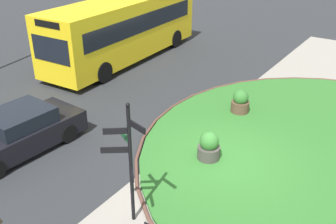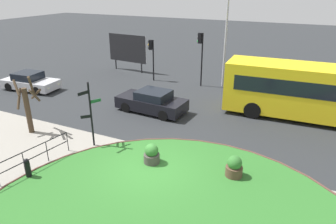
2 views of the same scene
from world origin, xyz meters
TOP-DOWN VIEW (x-y plane):
  - ground at (0.00, 0.00)m, footprint 120.00×120.00m
  - sidewalk_paving at (0.00, -2.07)m, footprint 32.00×7.87m
  - signpost_directional at (-3.58, 0.84)m, footprint 0.70×1.13m
  - bus_yellow at (6.02, 9.00)m, footprint 10.24×3.01m
  - car_near_lane at (-3.04, 5.97)m, footprint 4.45×2.12m
  - planter_near_signpost at (3.42, 1.09)m, footprint 0.70×0.70m
  - planter_kerbside at (-0.12, 0.53)m, footprint 0.71×0.71m

SIDE VIEW (x-z plane):
  - ground at x=0.00m, z-range 0.00..0.00m
  - sidewalk_paving at x=0.00m, z-range 0.00..0.02m
  - planter_kerbside at x=-0.12m, z-range -0.04..0.96m
  - planter_near_signpost at x=3.42m, z-range -0.04..0.97m
  - car_near_lane at x=-3.04m, z-range -0.05..1.34m
  - bus_yellow at x=6.02m, z-range 0.12..3.30m
  - signpost_directional at x=-3.58m, z-range 0.24..3.53m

